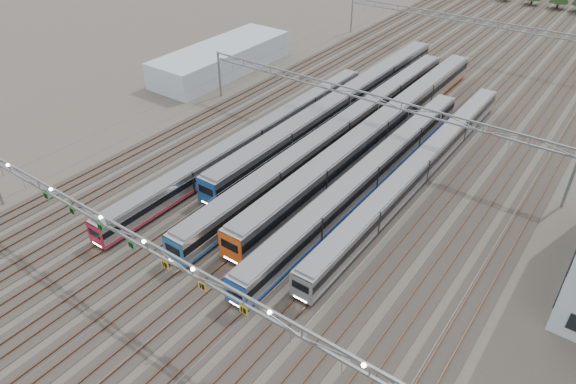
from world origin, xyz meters
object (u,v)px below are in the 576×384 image
Objects in this scene: train_e at (368,175)px; west_shed at (222,59)px; gantry_mid at (365,102)px; train_b at (341,105)px; train_f at (419,168)px; train_c at (341,131)px; gantry_far at (474,26)px; train_d at (377,131)px; train_a at (255,138)px; gantry_near at (146,248)px.

west_shed reaches higher than train_e.
gantry_mid reaches higher than west_shed.
train_b reaches higher than train_f.
gantry_far is (2.25, 47.40, 4.29)m from train_c.
west_shed is at bearing 171.83° from train_b.
train_a is at bearing -139.49° from train_d.
train_d reaches higher than train_b.
train_c is 1.02× the size of train_d.
gantry_far is (-6.75, 55.53, 4.38)m from train_e.
train_b is at bearing 98.44° from gantry_near.
gantry_mid is at bearing 89.93° from gantry_near.
train_d is (9.00, -4.58, 0.03)m from train_b.
gantry_mid is at bearing 122.66° from train_e.
train_c is 35.58m from west_shed.
gantry_mid is at bearing -14.42° from west_shed.
train_d is 1.20× the size of train_f.
train_b reaches higher than train_a.
gantry_mid is 45.00m from gantry_far.
gantry_near reaches higher than west_shed.
train_d is at bearing 147.80° from train_f.
gantry_far is at bearing 90.00° from gantry_mid.
gantry_near is at bearing -81.56° from train_b.
train_c is at bearing -92.72° from gantry_far.
train_c reaches higher than train_a.
west_shed is at bearing 160.93° from train_c.
train_d is (4.50, 2.86, 0.18)m from train_c.
gantry_far is (0.00, 45.00, 0.00)m from gantry_mid.
train_c is 12.13m from train_e.
train_a is at bearing -39.48° from west_shed.
train_d is at bearing -12.94° from west_shed.
gantry_near is at bearing -86.66° from train_c.
gantry_far is 1.88× the size of west_shed.
train_f reaches higher than train_a.
gantry_near is (6.70, -45.17, 4.83)m from train_b.
west_shed is at bearing 165.58° from gantry_mid.
gantry_mid is (-2.25, -0.47, 4.10)m from train_d.
gantry_near is at bearing -102.94° from train_e.
train_e is 1.72× the size of west_shed.
train_f is (18.00, -10.25, -0.29)m from train_b.
train_a is 0.85× the size of train_d.
train_e is at bearing -57.34° from gantry_mid.
train_a is 0.89× the size of train_b.
gantry_mid is at bearing 44.52° from train_a.
train_d is at bearing 86.76° from gantry_near.
train_f is (4.50, 5.33, -0.04)m from train_e.
train_e is (4.50, -11.00, -0.27)m from train_d.
train_f is at bearing -17.02° from west_shed.
train_d is at bearing 112.25° from train_e.
gantry_near reaches higher than train_e.
train_e is at bearing -24.87° from west_shed.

